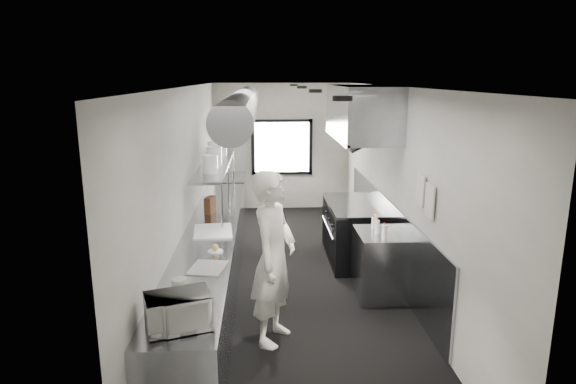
{
  "coord_description": "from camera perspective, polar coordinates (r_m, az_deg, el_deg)",
  "views": [
    {
      "loc": [
        -0.43,
        -6.91,
        2.94
      ],
      "look_at": [
        -0.08,
        -0.2,
        1.36
      ],
      "focal_mm": 30.72,
      "sensor_mm": 36.0,
      "label": 1
    }
  ],
  "objects": [
    {
      "name": "floor",
      "position": [
        7.52,
        0.56,
        -9.76
      ],
      "size": [
        3.0,
        8.0,
        0.01
      ],
      "primitive_type": "cube",
      "color": "black",
      "rests_on": "ground"
    },
    {
      "name": "ceiling",
      "position": [
        6.92,
        0.61,
        12.1
      ],
      "size": [
        3.0,
        8.0,
        0.01
      ],
      "primitive_type": "cube",
      "color": "silver",
      "rests_on": "wall_back"
    },
    {
      "name": "wall_back",
      "position": [
        11.02,
        -0.72,
        5.22
      ],
      "size": [
        3.0,
        0.02,
        2.8
      ],
      "primitive_type": "cube",
      "color": "beige",
      "rests_on": "floor"
    },
    {
      "name": "wall_front",
      "position": [
        3.32,
        5.03,
        -14.44
      ],
      "size": [
        3.0,
        0.02,
        2.8
      ],
      "primitive_type": "cube",
      "color": "beige",
      "rests_on": "floor"
    },
    {
      "name": "wall_left",
      "position": [
        7.16,
        -11.49,
        0.56
      ],
      "size": [
        0.02,
        8.0,
        2.8
      ],
      "primitive_type": "cube",
      "color": "beige",
      "rests_on": "floor"
    },
    {
      "name": "wall_right",
      "position": [
        7.34,
        12.36,
        0.83
      ],
      "size": [
        0.02,
        8.0,
        2.8
      ],
      "primitive_type": "cube",
      "color": "beige",
      "rests_on": "floor"
    },
    {
      "name": "wall_cladding",
      "position": [
        7.83,
        11.34,
        -4.78
      ],
      "size": [
        0.03,
        5.5,
        1.1
      ],
      "primitive_type": "cube",
      "color": "#8E949B",
      "rests_on": "wall_right"
    },
    {
      "name": "hvac_duct",
      "position": [
        7.32,
        -5.16,
        10.15
      ],
      "size": [
        0.4,
        6.4,
        0.4
      ],
      "primitive_type": "cylinder",
      "rotation": [
        1.57,
        0.0,
        0.0
      ],
      "color": "gray",
      "rests_on": "ceiling"
    },
    {
      "name": "service_window",
      "position": [
        10.99,
        -0.71,
        5.2
      ],
      "size": [
        1.36,
        0.05,
        1.25
      ],
      "color": "white",
      "rests_on": "wall_back"
    },
    {
      "name": "exhaust_hood",
      "position": [
        7.78,
        8.46,
        9.06
      ],
      "size": [
        0.81,
        2.2,
        0.88
      ],
      "color": "#8E949B",
      "rests_on": "ceiling"
    },
    {
      "name": "prep_counter",
      "position": [
        6.91,
        -8.83,
        -8.03
      ],
      "size": [
        0.7,
        6.0,
        0.9
      ],
      "primitive_type": "cube",
      "color": "#8E949B",
      "rests_on": "floor"
    },
    {
      "name": "pass_shelf",
      "position": [
        8.07,
        -8.35,
        3.09
      ],
      "size": [
        0.45,
        3.0,
        0.68
      ],
      "color": "#8E949B",
      "rests_on": "prep_counter"
    },
    {
      "name": "range",
      "position": [
        8.13,
        7.6,
        -4.55
      ],
      "size": [
        0.88,
        1.6,
        0.94
      ],
      "color": "black",
      "rests_on": "floor"
    },
    {
      "name": "bottle_station",
      "position": [
        6.87,
        10.65,
        -8.22
      ],
      "size": [
        0.65,
        0.8,
        0.9
      ],
      "primitive_type": "cube",
      "color": "#8E949B",
      "rests_on": "floor"
    },
    {
      "name": "far_work_table",
      "position": [
        10.43,
        -6.85,
        -0.65
      ],
      "size": [
        0.7,
        1.2,
        0.9
      ],
      "primitive_type": "cube",
      "color": "#8E949B",
      "rests_on": "floor"
    },
    {
      "name": "notice_sheet_a",
      "position": [
        6.16,
        15.07,
        0.24
      ],
      "size": [
        0.02,
        0.28,
        0.38
      ],
      "primitive_type": "cube",
      "color": "beige",
      "rests_on": "wall_right"
    },
    {
      "name": "notice_sheet_b",
      "position": [
        5.85,
        16.08,
        -1.01
      ],
      "size": [
        0.02,
        0.28,
        0.38
      ],
      "primitive_type": "cube",
      "color": "beige",
      "rests_on": "wall_right"
    },
    {
      "name": "line_cook",
      "position": [
        5.48,
        -1.68,
        -7.67
      ],
      "size": [
        0.71,
        0.84,
        1.96
      ],
      "primitive_type": "imported",
      "rotation": [
        0.0,
        0.0,
        1.18
      ],
      "color": "white",
      "rests_on": "floor"
    },
    {
      "name": "microwave",
      "position": [
        4.29,
        -12.57,
        -13.3
      ],
      "size": [
        0.58,
        0.51,
        0.29
      ],
      "primitive_type": "imported",
      "rotation": [
        0.0,
        0.0,
        0.33
      ],
      "color": "white",
      "rests_on": "prep_counter"
    },
    {
      "name": "deli_tub_a",
      "position": [
        4.81,
        -13.82,
        -11.56
      ],
      "size": [
        0.18,
        0.18,
        0.1
      ],
      "primitive_type": "cylinder",
      "rotation": [
        0.0,
        0.0,
        0.3
      ],
      "color": "#A8AEA0",
      "rests_on": "prep_counter"
    },
    {
      "name": "deli_tub_b",
      "position": [
        5.02,
        -12.43,
        -10.37
      ],
      "size": [
        0.19,
        0.19,
        0.11
      ],
      "primitive_type": "cylinder",
      "rotation": [
        0.0,
        0.0,
        -0.38
      ],
      "color": "#A8AEA0",
      "rests_on": "prep_counter"
    },
    {
      "name": "newspaper",
      "position": [
        5.5,
        -9.3,
        -8.63
      ],
      "size": [
        0.43,
        0.5,
        0.01
      ],
      "primitive_type": "cube",
      "rotation": [
        0.0,
        0.0,
        -0.18
      ],
      "color": "silver",
      "rests_on": "prep_counter"
    },
    {
      "name": "small_plate",
      "position": [
        5.97,
        -8.42,
        -6.8
      ],
      "size": [
        0.18,
        0.18,
        0.02
      ],
      "primitive_type": "cylinder",
      "rotation": [
        0.0,
        0.0,
        -0.01
      ],
      "color": "white",
      "rests_on": "prep_counter"
    },
    {
      "name": "pastry",
      "position": [
        5.95,
        -8.44,
        -6.36
      ],
      "size": [
        0.08,
        0.08,
        0.08
      ],
      "primitive_type": "sphere",
      "color": "tan",
      "rests_on": "small_plate"
    },
    {
      "name": "cutting_board",
      "position": [
        6.7,
        -8.68,
        -4.51
      ],
      "size": [
        0.56,
        0.71,
        0.02
      ],
      "primitive_type": "cube",
      "rotation": [
        0.0,
        0.0,
        0.09
      ],
      "color": "white",
      "rests_on": "prep_counter"
    },
    {
      "name": "knife_block",
      "position": [
        7.59,
        -9.01,
        -1.5
      ],
      "size": [
        0.17,
        0.25,
        0.25
      ],
      "primitive_type": "cube",
      "rotation": [
        0.0,
        0.0,
        -0.28
      ],
      "color": "brown",
      "rests_on": "prep_counter"
    },
    {
      "name": "plate_stack_a",
      "position": [
        7.22,
        -9.03,
        3.22
      ],
      "size": [
        0.28,
        0.28,
        0.26
      ],
      "primitive_type": "cylinder",
      "rotation": [
        0.0,
        0.0,
        0.29
      ],
      "color": "white",
      "rests_on": "pass_shelf"
    },
    {
      "name": "plate_stack_b",
      "position": [
        7.72,
        -8.54,
        4.06
      ],
      "size": [
        0.29,
        0.29,
        0.31
      ],
      "primitive_type": "cylinder",
      "rotation": [
        0.0,
        0.0,
        0.26
      ],
      "color": "white",
      "rests_on": "pass_shelf"
    },
    {
      "name": "plate_stack_c",
      "position": [
        8.27,
        -8.48,
        4.71
      ],
      "size": [
        0.29,
        0.29,
        0.32
      ],
      "primitive_type": "cylinder",
      "rotation": [
        0.0,
        0.0,
        -0.35
      ],
      "color": "white",
      "rests_on": "pass_shelf"
    },
    {
      "name": "plate_stack_d",
      "position": [
        8.73,
        -7.98,
        5.45
      ],
      "size": [
        0.29,
        0.29,
        0.41
      ],
      "primitive_type": "cylinder",
      "rotation": [
        0.0,
        0.0,
        -0.09
      ],
      "color": "white",
      "rests_on": "pass_shelf"
    },
    {
      "name": "squeeze_bottle_a",
      "position": [
        6.45,
        11.12,
        -4.59
      ],
      "size": [
        0.08,
        0.08,
        0.18
      ],
      "primitive_type": "cylinder",
      "rotation": [
        0.0,
        0.0,
        0.31
      ],
      "color": "white",
      "rests_on": "bottle_station"
    },
    {
      "name": "squeeze_bottle_b",
      "position": [
        6.56,
        11.03,
        -4.37
      ],
      "size": [
        0.06,
        0.06,
        0.16
      ],
      "primitive_type": "cylinder",
      "rotation": [
        0.0,
        0.0,
        0.17
      ],
      "color": "white",
      "rests_on": "bottle_station"
    },
    {
      "name": "squeeze_bottle_c",
      "position": [
        6.65,
        10.28,
        -4.01
      ],
      "size": [
        0.07,
        0.07,
        0.18
      ],
      "primitive_type": "cylinder",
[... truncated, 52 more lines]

